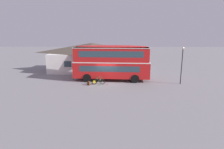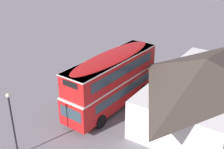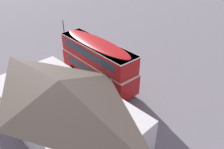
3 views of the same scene
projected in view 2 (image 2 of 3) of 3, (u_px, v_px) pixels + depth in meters
ground_plane at (104, 98)px, 26.24m from camera, size 120.00×120.00×0.00m
double_decker_bus at (112, 79)px, 23.92m from camera, size 10.32×3.05×4.79m
touring_bicycle at (103, 88)px, 27.24m from camera, size 1.72×0.52×1.03m
backpack_on_ground at (107, 84)px, 28.31m from camera, size 0.38×0.36×0.52m
water_bottle_green_metal at (96, 90)px, 27.40m from camera, size 0.07×0.07×0.26m
water_bottle_red_squeeze at (92, 94)px, 26.65m from camera, size 0.06×0.06×0.24m
pub_building at (203, 85)px, 23.30m from camera, size 13.94×7.10×4.72m
street_lamp at (12, 118)px, 18.01m from camera, size 0.28×0.28×4.70m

